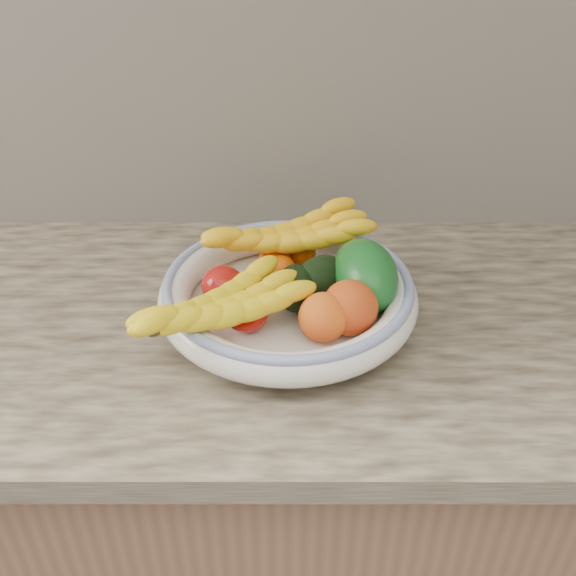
# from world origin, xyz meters

# --- Properties ---
(kitchen_counter) EXTENTS (2.44, 0.66, 1.40)m
(kitchen_counter) POSITION_xyz_m (0.00, 1.69, 0.46)
(kitchen_counter) COLOR brown
(kitchen_counter) RESTS_ON ground
(fruit_bowl) EXTENTS (0.39, 0.39, 0.08)m
(fruit_bowl) POSITION_xyz_m (0.00, 1.66, 0.95)
(fruit_bowl) COLOR white
(fruit_bowl) RESTS_ON kitchen_counter
(clementine_back_left) EXTENTS (0.07, 0.07, 0.05)m
(clementine_back_left) POSITION_xyz_m (-0.02, 1.75, 0.95)
(clementine_back_left) COLOR #EF4D05
(clementine_back_left) RESTS_ON fruit_bowl
(clementine_back_right) EXTENTS (0.06, 0.06, 0.04)m
(clementine_back_right) POSITION_xyz_m (0.02, 1.77, 0.95)
(clementine_back_right) COLOR #E85004
(clementine_back_right) RESTS_ON fruit_bowl
(clementine_back_mid) EXTENTS (0.07, 0.07, 0.05)m
(clementine_back_mid) POSITION_xyz_m (-0.01, 1.72, 0.95)
(clementine_back_mid) COLOR #F45D05
(clementine_back_mid) RESTS_ON fruit_bowl
(tomato_left) EXTENTS (0.09, 0.09, 0.06)m
(tomato_left) POSITION_xyz_m (-0.10, 1.66, 0.96)
(tomato_left) COLOR #9D110D
(tomato_left) RESTS_ON fruit_bowl
(tomato_near_left) EXTENTS (0.09, 0.09, 0.06)m
(tomato_near_left) POSITION_xyz_m (-0.06, 1.60, 0.96)
(tomato_near_left) COLOR #AF0A00
(tomato_near_left) RESTS_ON fruit_bowl
(avocado_center) EXTENTS (0.06, 0.09, 0.06)m
(avocado_center) POSITION_xyz_m (0.01, 1.65, 0.96)
(avocado_center) COLOR black
(avocado_center) RESTS_ON fruit_bowl
(avocado_right) EXTENTS (0.12, 0.12, 0.07)m
(avocado_right) POSITION_xyz_m (0.05, 1.68, 0.96)
(avocado_right) COLOR black
(avocado_right) RESTS_ON fruit_bowl
(green_mango) EXTENTS (0.15, 0.16, 0.13)m
(green_mango) POSITION_xyz_m (0.11, 1.67, 0.98)
(green_mango) COLOR #0E4D17
(green_mango) RESTS_ON fruit_bowl
(peach_front) EXTENTS (0.09, 0.09, 0.07)m
(peach_front) POSITION_xyz_m (0.05, 1.58, 0.97)
(peach_front) COLOR orange
(peach_front) RESTS_ON fruit_bowl
(peach_right) EXTENTS (0.10, 0.10, 0.08)m
(peach_right) POSITION_xyz_m (0.09, 1.60, 0.97)
(peach_right) COLOR orange
(peach_right) RESTS_ON fruit_bowl
(banana_bunch_back) EXTENTS (0.31, 0.20, 0.08)m
(banana_bunch_back) POSITION_xyz_m (-0.00, 1.76, 0.99)
(banana_bunch_back) COLOR yellow
(banana_bunch_back) RESTS_ON fruit_bowl
(banana_bunch_front) EXTENTS (0.29, 0.26, 0.08)m
(banana_bunch_front) POSITION_xyz_m (-0.09, 1.57, 0.98)
(banana_bunch_front) COLOR yellow
(banana_bunch_front) RESTS_ON fruit_bowl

